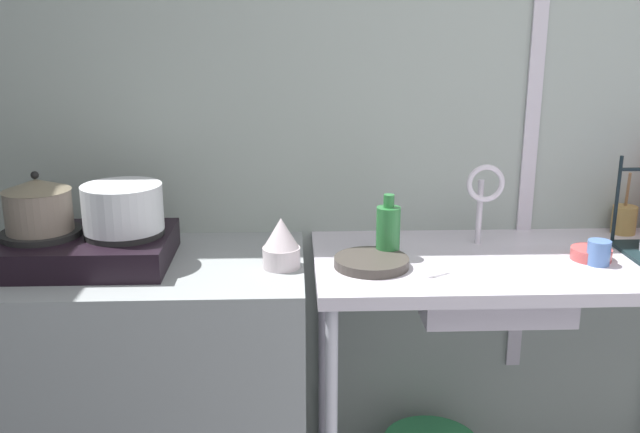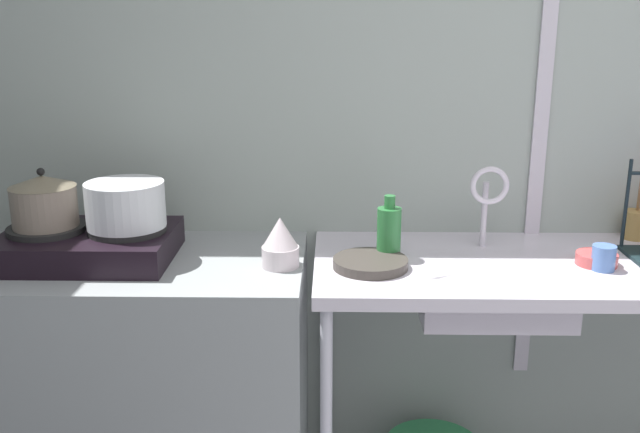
{
  "view_description": "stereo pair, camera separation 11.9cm",
  "coord_description": "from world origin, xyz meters",
  "px_view_note": "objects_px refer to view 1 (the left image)",
  "views": [
    {
      "loc": [
        -0.9,
        -0.65,
        1.65
      ],
      "look_at": [
        -0.82,
        1.44,
        1.06
      ],
      "focal_mm": 40.06,
      "sensor_mm": 36.0,
      "label": 1
    },
    {
      "loc": [
        -0.79,
        -0.65,
        1.65
      ],
      "look_at": [
        -0.82,
        1.44,
        1.06
      ],
      "focal_mm": 40.06,
      "sensor_mm": 36.0,
      "label": 2
    }
  ],
  "objects_px": {
    "pot_on_right_burner": "(123,207)",
    "percolator": "(281,243)",
    "bottle_by_sink": "(388,231)",
    "frying_pan": "(371,262)",
    "utensil_jar": "(624,219)",
    "sink_basin": "(491,286)",
    "small_bowl_on_drainboard": "(591,254)",
    "cup_by_rack": "(599,253)",
    "stove": "(84,248)",
    "faucet": "(484,190)",
    "pot_on_left_burner": "(38,205)"
  },
  "relations": [
    {
      "from": "sink_basin",
      "to": "small_bowl_on_drainboard",
      "type": "height_order",
      "value": "small_bowl_on_drainboard"
    },
    {
      "from": "pot_on_right_burner",
      "to": "faucet",
      "type": "height_order",
      "value": "faucet"
    },
    {
      "from": "pot_on_right_burner",
      "to": "small_bowl_on_drainboard",
      "type": "distance_m",
      "value": 1.45
    },
    {
      "from": "bottle_by_sink",
      "to": "frying_pan",
      "type": "bearing_deg",
      "value": -124.12
    },
    {
      "from": "sink_basin",
      "to": "cup_by_rack",
      "type": "relative_size",
      "value": 5.99
    },
    {
      "from": "percolator",
      "to": "sink_basin",
      "type": "distance_m",
      "value": 0.67
    },
    {
      "from": "stove",
      "to": "small_bowl_on_drainboard",
      "type": "bearing_deg",
      "value": -0.86
    },
    {
      "from": "pot_on_right_burner",
      "to": "bottle_by_sink",
      "type": "relative_size",
      "value": 1.18
    },
    {
      "from": "bottle_by_sink",
      "to": "sink_basin",
      "type": "bearing_deg",
      "value": -9.45
    },
    {
      "from": "stove",
      "to": "percolator",
      "type": "relative_size",
      "value": 3.38
    },
    {
      "from": "stove",
      "to": "bottle_by_sink",
      "type": "relative_size",
      "value": 2.57
    },
    {
      "from": "cup_by_rack",
      "to": "sink_basin",
      "type": "bearing_deg",
      "value": 172.53
    },
    {
      "from": "faucet",
      "to": "utensil_jar",
      "type": "height_order",
      "value": "faucet"
    },
    {
      "from": "pot_on_right_burner",
      "to": "frying_pan",
      "type": "distance_m",
      "value": 0.77
    },
    {
      "from": "pot_on_right_burner",
      "to": "sink_basin",
      "type": "distance_m",
      "value": 1.16
    },
    {
      "from": "sink_basin",
      "to": "frying_pan",
      "type": "xyz_separation_m",
      "value": [
        -0.38,
        -0.04,
        0.1
      ]
    },
    {
      "from": "frying_pan",
      "to": "bottle_by_sink",
      "type": "distance_m",
      "value": 0.13
    },
    {
      "from": "utensil_jar",
      "to": "small_bowl_on_drainboard",
      "type": "bearing_deg",
      "value": -129.77
    },
    {
      "from": "stove",
      "to": "pot_on_left_burner",
      "type": "xyz_separation_m",
      "value": [
        -0.13,
        0.0,
        0.14
      ]
    },
    {
      "from": "stove",
      "to": "pot_on_right_burner",
      "type": "height_order",
      "value": "pot_on_right_burner"
    },
    {
      "from": "percolator",
      "to": "sink_basin",
      "type": "relative_size",
      "value": 0.34
    },
    {
      "from": "sink_basin",
      "to": "utensil_jar",
      "type": "height_order",
      "value": "utensil_jar"
    },
    {
      "from": "cup_by_rack",
      "to": "faucet",
      "type": "bearing_deg",
      "value": 149.81
    },
    {
      "from": "pot_on_left_burner",
      "to": "pot_on_right_burner",
      "type": "height_order",
      "value": "pot_on_left_burner"
    },
    {
      "from": "pot_on_left_burner",
      "to": "sink_basin",
      "type": "height_order",
      "value": "pot_on_left_burner"
    },
    {
      "from": "pot_on_right_burner",
      "to": "percolator",
      "type": "bearing_deg",
      "value": -6.9
    },
    {
      "from": "frying_pan",
      "to": "small_bowl_on_drainboard",
      "type": "distance_m",
      "value": 0.69
    },
    {
      "from": "faucet",
      "to": "sink_basin",
      "type": "bearing_deg",
      "value": -89.2
    },
    {
      "from": "frying_pan",
      "to": "cup_by_rack",
      "type": "relative_size",
      "value": 2.99
    },
    {
      "from": "small_bowl_on_drainboard",
      "to": "pot_on_left_burner",
      "type": "bearing_deg",
      "value": 179.2
    },
    {
      "from": "bottle_by_sink",
      "to": "faucet",
      "type": "bearing_deg",
      "value": 15.47
    },
    {
      "from": "stove",
      "to": "sink_basin",
      "type": "bearing_deg",
      "value": -1.34
    },
    {
      "from": "percolator",
      "to": "faucet",
      "type": "relative_size",
      "value": 0.55
    },
    {
      "from": "cup_by_rack",
      "to": "pot_on_left_burner",
      "type": "bearing_deg",
      "value": 177.62
    },
    {
      "from": "faucet",
      "to": "bottle_by_sink",
      "type": "relative_size",
      "value": 1.38
    },
    {
      "from": "pot_on_left_burner",
      "to": "bottle_by_sink",
      "type": "bearing_deg",
      "value": 1.3
    },
    {
      "from": "stove",
      "to": "pot_on_right_burner",
      "type": "relative_size",
      "value": 2.17
    },
    {
      "from": "frying_pan",
      "to": "utensil_jar",
      "type": "relative_size",
      "value": 1.02
    },
    {
      "from": "frying_pan",
      "to": "utensil_jar",
      "type": "bearing_deg",
      "value": 18.75
    },
    {
      "from": "stove",
      "to": "small_bowl_on_drainboard",
      "type": "xyz_separation_m",
      "value": [
        1.57,
        -0.02,
        -0.03
      ]
    },
    {
      "from": "percolator",
      "to": "small_bowl_on_drainboard",
      "type": "bearing_deg",
      "value": 2.03
    },
    {
      "from": "frying_pan",
      "to": "utensil_jar",
      "type": "height_order",
      "value": "utensil_jar"
    },
    {
      "from": "frying_pan",
      "to": "utensil_jar",
      "type": "xyz_separation_m",
      "value": [
        0.92,
        0.31,
        0.04
      ]
    },
    {
      "from": "frying_pan",
      "to": "cup_by_rack",
      "type": "distance_m",
      "value": 0.69
    },
    {
      "from": "utensil_jar",
      "to": "sink_basin",
      "type": "bearing_deg",
      "value": -152.74
    },
    {
      "from": "faucet",
      "to": "frying_pan",
      "type": "bearing_deg",
      "value": -154.94
    },
    {
      "from": "faucet",
      "to": "bottle_by_sink",
      "type": "xyz_separation_m",
      "value": [
        -0.32,
        -0.09,
        -0.11
      ]
    },
    {
      "from": "pot_on_right_burner",
      "to": "percolator",
      "type": "relative_size",
      "value": 1.55
    },
    {
      "from": "small_bowl_on_drainboard",
      "to": "utensil_jar",
      "type": "relative_size",
      "value": 0.56
    },
    {
      "from": "pot_on_left_burner",
      "to": "faucet",
      "type": "xyz_separation_m",
      "value": [
        1.38,
        0.11,
        0.0
      ]
    }
  ]
}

